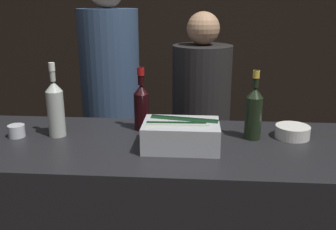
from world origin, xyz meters
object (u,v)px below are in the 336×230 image
candle_votive (17,131)px  champagne_bottle (254,111)px  person_blond_tee (111,101)px  white_wine_bottle (55,107)px  red_wine_bottle_tall (141,105)px  bowl_white (293,131)px  ice_bin_with_bottles (181,133)px  person_in_hoodie (201,122)px

candle_votive → champagne_bottle: 1.10m
candle_votive → person_blond_tee: 0.88m
candle_votive → white_wine_bottle: 0.22m
red_wine_bottle_tall → bowl_white: bearing=-5.2°
candle_votive → red_wine_bottle_tall: size_ratio=0.25×
person_blond_tee → red_wine_bottle_tall: bearing=74.3°
ice_bin_with_bottles → candle_votive: (-0.77, 0.07, -0.04)m
champagne_bottle → person_in_hoodie: person_in_hoodie is taller
white_wine_bottle → bowl_white: bearing=2.9°
white_wine_bottle → person_in_hoodie: person_in_hoodie is taller
candle_votive → person_blond_tee: size_ratio=0.04×
ice_bin_with_bottles → person_in_hoodie: person_in_hoodie is taller
white_wine_bottle → red_wine_bottle_tall: bearing=17.4°
candle_votive → white_wine_bottle: bearing=9.4°
ice_bin_with_bottles → person_in_hoodie: 0.96m
champagne_bottle → white_wine_bottle: bearing=-178.0°
ice_bin_with_bottles → white_wine_bottle: size_ratio=0.95×
candle_votive → person_in_hoodie: 1.23m
candle_votive → champagne_bottle: bearing=3.3°
bowl_white → candle_votive: 1.28m
bowl_white → champagne_bottle: champagne_bottle is taller
bowl_white → champagne_bottle: 0.21m
ice_bin_with_bottles → bowl_white: (0.51, 0.16, -0.04)m
bowl_white → red_wine_bottle_tall: bearing=174.8°
candle_votive → ice_bin_with_bottles: bearing=-5.5°
candle_votive → person_in_hoodie: person_in_hoodie is taller
bowl_white → white_wine_bottle: (-1.09, -0.05, 0.11)m
white_wine_bottle → person_blond_tee: 0.84m
white_wine_bottle → person_blond_tee: person_blond_tee is taller
champagne_bottle → ice_bin_with_bottles: bearing=-157.1°
person_in_hoodie → candle_votive: bearing=-113.6°
red_wine_bottle_tall → champagne_bottle: bearing=-9.5°
ice_bin_with_bottles → champagne_bottle: bearing=22.9°
ice_bin_with_bottles → red_wine_bottle_tall: 0.31m
white_wine_bottle → person_in_hoodie: (0.68, 0.81, -0.32)m
ice_bin_with_bottles → champagne_bottle: (0.32, 0.14, 0.06)m
person_blond_tee → champagne_bottle: bearing=97.1°
bowl_white → red_wine_bottle_tall: 0.72m
ice_bin_with_bottles → candle_votive: bearing=174.5°
person_blond_tee → person_in_hoodie: bearing=140.3°
red_wine_bottle_tall → person_in_hoodie: (0.30, 0.69, -0.31)m
ice_bin_with_bottles → candle_votive: 0.77m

